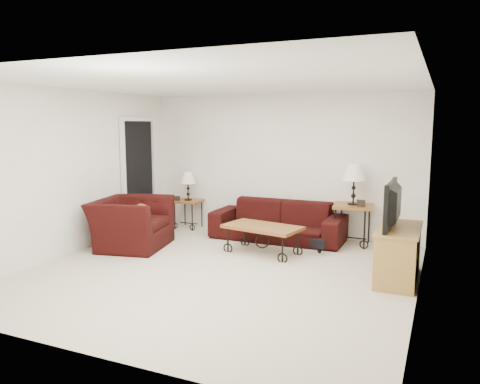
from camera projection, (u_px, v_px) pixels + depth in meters
name	position (u px, v px, depth m)	size (l,w,h in m)	color
ground	(219.00, 272.00, 6.27)	(5.00, 5.00, 0.00)	beige
wall_back	(280.00, 165.00, 8.35)	(5.00, 0.02, 2.50)	white
wall_front	(83.00, 213.00, 3.83)	(5.00, 0.02, 2.50)	white
wall_left	(72.00, 172.00, 7.09)	(0.02, 5.00, 2.50)	white
wall_right	(423.00, 191.00, 5.09)	(0.02, 5.00, 2.50)	white
ceiling	(218.00, 83.00, 5.91)	(5.00, 5.00, 0.00)	white
doorway	(139.00, 176.00, 8.60)	(0.08, 0.94, 2.04)	black
sofa	(278.00, 221.00, 8.00)	(2.27, 0.89, 0.66)	black
side_table_left	(188.00, 214.00, 8.92)	(0.50, 0.50, 0.54)	brown
side_table_right	(352.00, 225.00, 7.67)	(0.62, 0.62, 0.67)	brown
lamp_left	(188.00, 186.00, 8.84)	(0.31, 0.31, 0.54)	black
lamp_right	(354.00, 184.00, 7.57)	(0.38, 0.38, 0.67)	black
photo_frame_left	(177.00, 198.00, 8.80)	(0.11, 0.01, 0.09)	black
photo_frame_right	(361.00, 203.00, 7.41)	(0.13, 0.02, 0.11)	black
coffee_table	(263.00, 239.00, 7.16)	(1.16, 0.63, 0.44)	brown
armchair	(131.00, 223.00, 7.50)	(1.21, 1.06, 0.79)	black
throw_pillow	(137.00, 217.00, 7.38)	(0.36, 0.09, 0.36)	#BD5018
tv_stand	(398.00, 254.00, 5.92)	(0.47, 1.14, 0.68)	#A5773D
television	(399.00, 204.00, 5.83)	(1.02, 0.13, 0.59)	black
backpack	(320.00, 240.00, 7.15)	(0.33, 0.26, 0.43)	black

